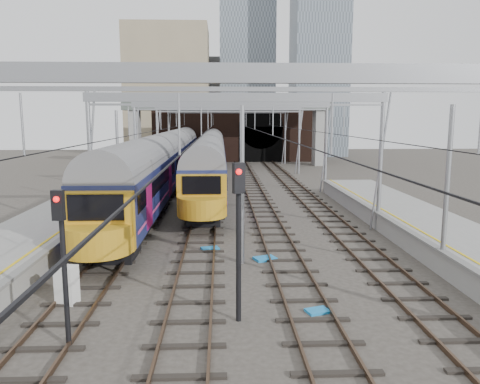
{
  "coord_description": "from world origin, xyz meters",
  "views": [
    {
      "loc": [
        -0.92,
        -18.29,
        6.46
      ],
      "look_at": [
        0.13,
        7.35,
        2.4
      ],
      "focal_mm": 35.0,
      "sensor_mm": 36.0,
      "label": 1
    }
  ],
  "objects_px": {
    "signal_near_centre": "(239,224)",
    "relay_cabinet": "(67,285)",
    "train_main": "(212,149)",
    "signal_near_left": "(62,249)",
    "train_second": "(168,158)"
  },
  "relations": [
    {
      "from": "train_main",
      "to": "signal_near_left",
      "type": "bearing_deg",
      "value": -94.07
    },
    {
      "from": "train_second",
      "to": "relay_cabinet",
      "type": "distance_m",
      "value": 29.48
    },
    {
      "from": "signal_near_left",
      "to": "train_second",
      "type": "bearing_deg",
      "value": 100.69
    },
    {
      "from": "signal_near_centre",
      "to": "relay_cabinet",
      "type": "xyz_separation_m",
      "value": [
        -5.97,
        1.73,
        -2.53
      ]
    },
    {
      "from": "signal_near_left",
      "to": "relay_cabinet",
      "type": "relative_size",
      "value": 3.37
    },
    {
      "from": "train_second",
      "to": "relay_cabinet",
      "type": "bearing_deg",
      "value": -90.69
    },
    {
      "from": "train_main",
      "to": "signal_near_centre",
      "type": "distance_m",
      "value": 45.08
    },
    {
      "from": "train_second",
      "to": "signal_near_left",
      "type": "height_order",
      "value": "train_second"
    },
    {
      "from": "train_second",
      "to": "relay_cabinet",
      "type": "height_order",
      "value": "train_second"
    },
    {
      "from": "train_main",
      "to": "relay_cabinet",
      "type": "height_order",
      "value": "train_main"
    },
    {
      "from": "signal_near_centre",
      "to": "relay_cabinet",
      "type": "bearing_deg",
      "value": 139.41
    },
    {
      "from": "signal_near_left",
      "to": "signal_near_centre",
      "type": "relative_size",
      "value": 0.89
    },
    {
      "from": "train_second",
      "to": "signal_near_centre",
      "type": "bearing_deg",
      "value": -79.78
    },
    {
      "from": "relay_cabinet",
      "to": "train_second",
      "type": "bearing_deg",
      "value": 101.33
    },
    {
      "from": "train_second",
      "to": "signal_near_left",
      "type": "bearing_deg",
      "value": -88.79
    }
  ]
}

